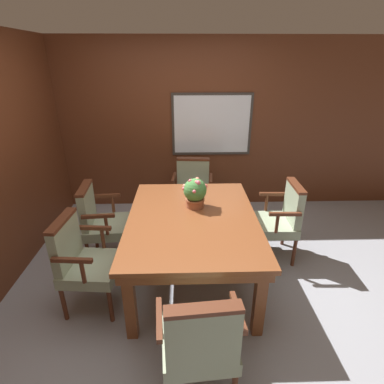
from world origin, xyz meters
TOP-DOWN VIEW (x-y plane):
  - ground_plane at (0.00, 0.00)m, footprint 14.00×14.00m
  - wall_back at (0.01, 1.93)m, footprint 7.20×0.08m
  - dining_table at (0.14, 0.10)m, footprint 1.26×1.68m
  - chair_right_far at (1.15, 0.47)m, footprint 0.50×0.55m
  - chair_left_far at (-0.88, 0.48)m, footprint 0.52×0.56m
  - chair_head_near at (0.15, -1.12)m, footprint 0.57×0.52m
  - chair_head_far at (0.18, 1.30)m, footprint 0.57×0.52m
  - chair_left_near at (-0.86, -0.25)m, footprint 0.52×0.56m
  - potted_plant at (0.18, 0.32)m, footprint 0.27×0.25m

SIDE VIEW (x-z plane):
  - ground_plane at x=0.00m, z-range 0.00..0.00m
  - chair_right_far at x=1.15m, z-range 0.05..0.96m
  - chair_left_far at x=-0.88m, z-range 0.05..0.96m
  - chair_head_near at x=0.15m, z-range 0.05..0.96m
  - chair_head_far at x=0.18m, z-range 0.05..0.96m
  - chair_left_near at x=-0.86m, z-range 0.05..0.96m
  - dining_table at x=0.14m, z-range 0.28..1.01m
  - potted_plant at x=0.18m, z-range 0.74..1.06m
  - wall_back at x=0.01m, z-range 0.00..2.45m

